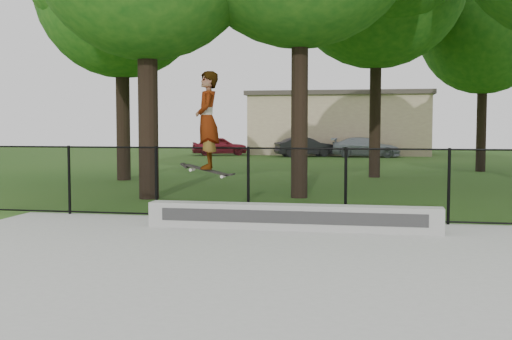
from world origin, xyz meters
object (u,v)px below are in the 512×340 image
Objects in this scene: grind_ledge at (292,217)px; skater_airborne at (207,122)px; car_a at (220,146)px; car_b at (305,147)px; car_c at (366,147)px.

grind_ledge is 2.39m from skater_airborne.
car_b is (5.84, -0.86, -0.00)m from car_a.
car_b is at bearing 92.05° from car_c.
grind_ledge is 1.39× the size of car_c.
car_b is 0.87× the size of car_c.
car_c is (3.82, 0.10, -0.00)m from car_b.
skater_airborne is at bearing 158.79° from car_b.
car_a reaches higher than car_c.
skater_airborne is (-1.59, -0.09, 1.77)m from grind_ledge.
car_a is (-8.87, 29.87, 0.33)m from grind_ledge.
skater_airborne is (-2.39, -29.20, 1.45)m from car_c.
car_a reaches higher than car_b.
skater_airborne reaches higher than car_b.
car_c is (0.79, 29.11, 0.33)m from grind_ledge.
skater_airborne is (1.43, -29.10, 1.44)m from car_b.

